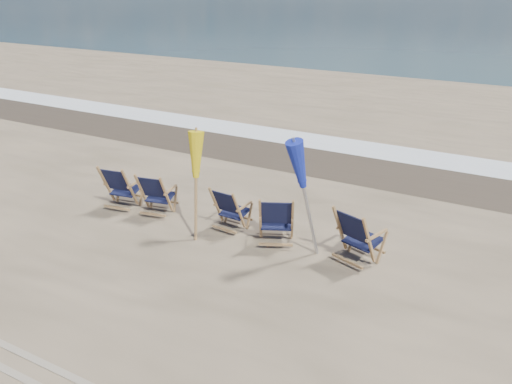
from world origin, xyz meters
TOP-DOWN VIEW (x-y plane):
  - surf_foam at (0.00, 8.30)m, footprint 200.00×1.40m
  - wet_sand_strip at (0.00, 6.80)m, footprint 200.00×2.60m
  - beach_chair_0 at (-2.80, 1.86)m, footprint 0.77×0.84m
  - beach_chair_1 at (-1.95, 1.98)m, footprint 0.75×0.81m
  - beach_chair_2 at (-0.28, 2.04)m, footprint 0.65×0.72m
  - beach_chair_3 at (0.81, 2.09)m, footprint 0.92×0.96m
  - beach_chair_4 at (2.26, 1.93)m, footprint 0.91×0.96m
  - umbrella_yellow at (-0.95, 1.62)m, footprint 0.30×0.30m
  - umbrella_blue at (1.18, 1.85)m, footprint 0.30×0.30m

SIDE VIEW (x-z plane):
  - wet_sand_strip at x=0.00m, z-range 0.00..0.00m
  - surf_foam at x=0.00m, z-range 0.00..0.01m
  - beach_chair_2 at x=-0.28m, z-range 0.00..0.95m
  - beach_chair_1 at x=-1.95m, z-range 0.00..0.98m
  - beach_chair_0 at x=-2.80m, z-range 0.00..1.04m
  - beach_chair_3 at x=0.81m, z-range 0.00..1.04m
  - beach_chair_4 at x=2.26m, z-range 0.00..1.08m
  - umbrella_yellow at x=-0.95m, z-range 0.51..2.55m
  - umbrella_blue at x=1.18m, z-range 0.61..2.88m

